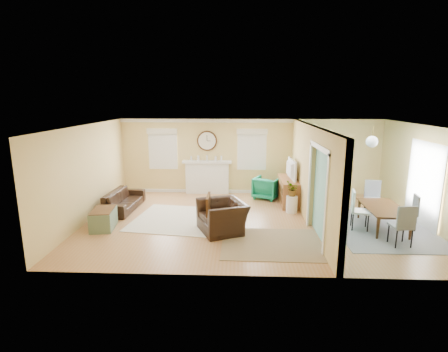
# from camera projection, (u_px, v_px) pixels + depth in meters

# --- Properties ---
(floor) EXTENTS (9.00, 9.00, 0.00)m
(floor) POSITION_uv_depth(u_px,v_px,m) (253.00, 222.00, 9.52)
(floor) COLOR #AB743F
(floor) RESTS_ON ground
(wall_back) EXTENTS (9.00, 0.02, 2.60)m
(wall_back) POSITION_uv_depth(u_px,v_px,m) (250.00, 157.00, 12.16)
(wall_back) COLOR #D4BB6C
(wall_back) RESTS_ON ground
(wall_front) EXTENTS (9.00, 0.02, 2.60)m
(wall_front) POSITION_uv_depth(u_px,v_px,m) (260.00, 211.00, 6.31)
(wall_front) COLOR #D4BB6C
(wall_front) RESTS_ON ground
(wall_left) EXTENTS (0.02, 6.00, 2.60)m
(wall_left) POSITION_uv_depth(u_px,v_px,m) (87.00, 174.00, 9.42)
(wall_left) COLOR #D4BB6C
(wall_left) RESTS_ON ground
(wall_right) EXTENTS (0.02, 6.00, 2.60)m
(wall_right) POSITION_uv_depth(u_px,v_px,m) (427.00, 177.00, 9.05)
(wall_right) COLOR #D4BB6C
(wall_right) RESTS_ON ground
(ceiling) EXTENTS (9.00, 6.00, 0.02)m
(ceiling) POSITION_uv_depth(u_px,v_px,m) (255.00, 126.00, 8.95)
(ceiling) COLOR white
(ceiling) RESTS_ON wall_back
(partition) EXTENTS (0.17, 6.00, 2.60)m
(partition) POSITION_uv_depth(u_px,v_px,m) (309.00, 171.00, 9.44)
(partition) COLOR #D4BB6C
(partition) RESTS_ON ground
(fireplace) EXTENTS (1.70, 0.30, 1.17)m
(fireplace) POSITION_uv_depth(u_px,v_px,m) (207.00, 177.00, 12.26)
(fireplace) COLOR white
(fireplace) RESTS_ON ground
(wall_clock) EXTENTS (0.70, 0.07, 0.70)m
(wall_clock) POSITION_uv_depth(u_px,v_px,m) (207.00, 141.00, 12.07)
(wall_clock) COLOR #4B2C11
(wall_clock) RESTS_ON wall_back
(window_left) EXTENTS (1.05, 0.13, 1.42)m
(window_left) POSITION_uv_depth(u_px,v_px,m) (163.00, 146.00, 12.16)
(window_left) COLOR white
(window_left) RESTS_ON wall_back
(window_right) EXTENTS (1.05, 0.13, 1.42)m
(window_right) POSITION_uv_depth(u_px,v_px,m) (252.00, 147.00, 12.04)
(window_right) COLOR white
(window_right) RESTS_ON wall_back
(french_doors) EXTENTS (0.06, 1.70, 2.20)m
(french_doors) POSITION_uv_depth(u_px,v_px,m) (425.00, 184.00, 9.09)
(french_doors) COLOR white
(french_doors) RESTS_ON ground
(pendant) EXTENTS (0.30, 0.30, 0.55)m
(pendant) POSITION_uv_depth(u_px,v_px,m) (372.00, 142.00, 8.92)
(pendant) COLOR gold
(pendant) RESTS_ON ceiling
(rug_cream) EXTENTS (3.00, 2.69, 0.01)m
(rug_cream) POSITION_uv_depth(u_px,v_px,m) (184.00, 219.00, 9.67)
(rug_cream) COLOR beige
(rug_cream) RESTS_ON floor
(rug_jute) EXTENTS (2.31, 1.90, 0.01)m
(rug_jute) POSITION_uv_depth(u_px,v_px,m) (271.00, 244.00, 8.06)
(rug_jute) COLOR #96805A
(rug_jute) RESTS_ON floor
(rug_grey) EXTENTS (2.51, 3.14, 0.01)m
(rug_grey) POSITION_uv_depth(u_px,v_px,m) (383.00, 228.00, 9.02)
(rug_grey) COLOR slate
(rug_grey) RESTS_ON floor
(sofa) EXTENTS (0.84, 1.97, 0.57)m
(sofa) POSITION_uv_depth(u_px,v_px,m) (123.00, 200.00, 10.52)
(sofa) COLOR black
(sofa) RESTS_ON floor
(eames_chair) EXTENTS (1.42, 1.50, 0.77)m
(eames_chair) POSITION_uv_depth(u_px,v_px,m) (222.00, 217.00, 8.75)
(eames_chair) COLOR black
(eames_chair) RESTS_ON floor
(green_chair) EXTENTS (1.04, 1.05, 0.72)m
(green_chair) POSITION_uv_depth(u_px,v_px,m) (267.00, 188.00, 11.67)
(green_chair) COLOR #177246
(green_chair) RESTS_ON floor
(trunk) EXTENTS (0.64, 0.94, 0.51)m
(trunk) POSITION_uv_depth(u_px,v_px,m) (103.00, 219.00, 8.98)
(trunk) COLOR slate
(trunk) RESTS_ON floor
(credenza) EXTENTS (0.55, 1.62, 0.80)m
(credenza) POSITION_uv_depth(u_px,v_px,m) (288.00, 191.00, 11.12)
(credenza) COLOR brown
(credenza) RESTS_ON floor
(tv) EXTENTS (0.21, 1.08, 0.62)m
(tv) POSITION_uv_depth(u_px,v_px,m) (289.00, 169.00, 10.97)
(tv) COLOR black
(tv) RESTS_ON credenza
(garden_stool) EXTENTS (0.33, 0.33, 0.49)m
(garden_stool) POSITION_uv_depth(u_px,v_px,m) (292.00, 204.00, 10.25)
(garden_stool) COLOR white
(garden_stool) RESTS_ON floor
(potted_plant) EXTENTS (0.44, 0.48, 0.45)m
(potted_plant) POSITION_uv_depth(u_px,v_px,m) (292.00, 189.00, 10.15)
(potted_plant) COLOR #337F33
(potted_plant) RESTS_ON garden_stool
(dining_table) EXTENTS (0.97, 1.67, 0.58)m
(dining_table) POSITION_uv_depth(u_px,v_px,m) (384.00, 218.00, 8.96)
(dining_table) COLOR #4B2C11
(dining_table) RESTS_ON floor
(dining_chair_n) EXTENTS (0.54, 0.54, 0.98)m
(dining_chair_n) POSITION_uv_depth(u_px,v_px,m) (373.00, 195.00, 9.96)
(dining_chair_n) COLOR slate
(dining_chair_n) RESTS_ON floor
(dining_chair_s) EXTENTS (0.47, 0.47, 0.99)m
(dining_chair_s) POSITION_uv_depth(u_px,v_px,m) (401.00, 221.00, 7.86)
(dining_chair_s) COLOR slate
(dining_chair_s) RESTS_ON floor
(dining_chair_w) EXTENTS (0.53, 0.53, 1.01)m
(dining_chair_w) POSITION_uv_depth(u_px,v_px,m) (361.00, 207.00, 8.84)
(dining_chair_w) COLOR white
(dining_chair_w) RESTS_ON floor
(dining_chair_e) EXTENTS (0.46, 0.46, 0.91)m
(dining_chair_e) POSITION_uv_depth(u_px,v_px,m) (408.00, 209.00, 8.86)
(dining_chair_e) COLOR slate
(dining_chair_e) RESTS_ON floor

